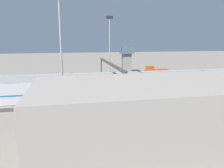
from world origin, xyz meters
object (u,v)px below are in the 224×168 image
at_px(control_tower, 127,58).
at_px(train_on_track_6, 120,89).
at_px(signal_gantry, 110,66).
at_px(maintenance_shed, 199,109).
at_px(light_mast_0, 110,39).
at_px(light_mast_1, 61,38).
at_px(train_on_track_3, 107,80).
at_px(train_on_track_2, 164,77).
at_px(train_on_track_0, 156,73).

bearing_deg(control_tower, train_on_track_6, 72.30).
height_order(signal_gantry, maintenance_shed, maintenance_shed).
relative_size(train_on_track_6, light_mast_0, 4.63).
bearing_deg(maintenance_shed, light_mast_1, -39.77).
distance_m(train_on_track_3, light_mast_1, 30.55).
bearing_deg(train_on_track_6, maintenance_shed, 105.10).
bearing_deg(light_mast_1, control_tower, -119.59).
bearing_deg(light_mast_1, train_on_track_3, -122.27).
distance_m(train_on_track_3, light_mast_0, 23.83).
relative_size(train_on_track_6, control_tower, 9.47).
height_order(train_on_track_3, train_on_track_2, train_on_track_3).
xyz_separation_m(train_on_track_3, light_mast_1, (14.47, 22.91, 14.11)).
xyz_separation_m(train_on_track_2, signal_gantry, (22.84, 7.50, 5.73)).
bearing_deg(maintenance_shed, train_on_track_3, -78.78).
xyz_separation_m(light_mast_1, maintenance_shed, (-22.77, 18.95, -11.78)).
height_order(train_on_track_3, train_on_track_6, same).
bearing_deg(train_on_track_2, control_tower, -70.79).
xyz_separation_m(train_on_track_0, control_tower, (9.27, -14.31, 5.27)).
bearing_deg(light_mast_0, maintenance_shed, 93.36).
relative_size(light_mast_0, control_tower, 2.05).
height_order(train_on_track_2, control_tower, control_tower).
xyz_separation_m(train_on_track_2, control_tower, (8.47, -24.31, 5.43)).
xyz_separation_m(train_on_track_3, control_tower, (-15.19, -29.31, 4.81)).
distance_m(train_on_track_0, signal_gantry, 29.94).
bearing_deg(train_on_track_2, light_mast_0, -35.93).
bearing_deg(maintenance_shed, train_on_track_0, -105.87).
relative_size(train_on_track_2, train_on_track_6, 0.60).
bearing_deg(signal_gantry, maintenance_shed, 100.77).
height_order(train_on_track_3, light_mast_0, light_mast_0).
bearing_deg(train_on_track_0, light_mast_1, 44.24).
height_order(train_on_track_3, maintenance_shed, maintenance_shed).
bearing_deg(signal_gantry, train_on_track_3, -71.89).
height_order(train_on_track_0, light_mast_0, light_mast_0).
bearing_deg(train_on_track_3, train_on_track_6, 94.01).
relative_size(train_on_track_2, maintenance_shed, 1.32).
bearing_deg(maintenance_shed, signal_gantry, -79.23).
bearing_deg(train_on_track_2, light_mast_1, 36.21).
bearing_deg(maintenance_shed, control_tower, -95.53).
bearing_deg(maintenance_shed, train_on_track_6, -74.90).
bearing_deg(train_on_track_6, light_mast_0, -96.26).
distance_m(train_on_track_3, control_tower, 33.36).
bearing_deg(train_on_track_6, train_on_track_2, -138.50).
bearing_deg(control_tower, train_on_track_0, 122.96).
distance_m(train_on_track_6, light_mast_0, 36.69).
height_order(train_on_track_2, signal_gantry, signal_gantry).
relative_size(train_on_track_0, train_on_track_6, 0.08).
height_order(maintenance_shed, control_tower, control_tower).
xyz_separation_m(light_mast_0, maintenance_shed, (-3.55, 60.57, -11.65)).
bearing_deg(train_on_track_3, signal_gantry, 108.11).
relative_size(train_on_track_6, signal_gantry, 3.00).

